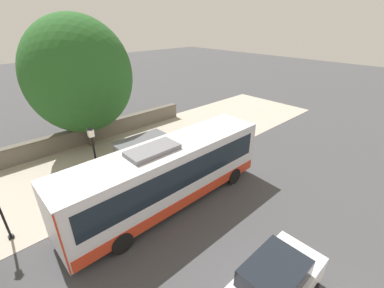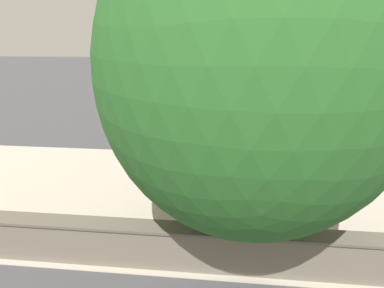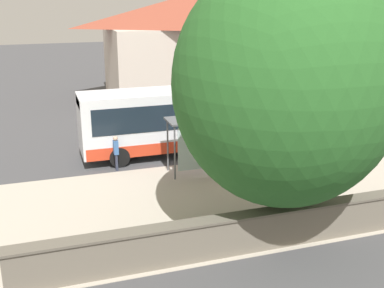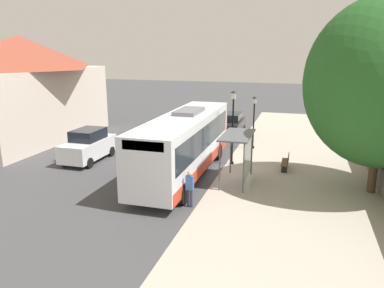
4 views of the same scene
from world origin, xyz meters
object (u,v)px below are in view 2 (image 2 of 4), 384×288
Objects in this scene: street_lamp_far at (380,125)px; shade_tree at (251,74)px; pedestrian at (155,133)px; bench at (293,179)px; bus at (231,113)px; parked_car_far_lane at (240,102)px; bus_shelter at (224,124)px; street_lamp_near at (287,109)px.

shade_tree reaches higher than street_lamp_far.
bench is (-3.91, -6.79, -0.53)m from pedestrian.
bench is (-5.48, -2.57, -1.40)m from bus.
bus is at bearing 172.34° from parked_car_far_lane.
shade_tree is at bearing 177.11° from parked_car_far_lane.
bus_shelter is at bearing -112.92° from pedestrian.
bus_shelter is at bearing 172.59° from bus.
street_lamp_near reaches higher than parked_car_far_lane.
shade_tree reaches higher than parked_car_far_lane.
street_lamp_far is at bearing -100.18° from street_lamp_near.
bus is 6.75× the size of bench.
bus_shelter is 0.71× the size of street_lamp_near.
pedestrian is 0.38× the size of street_lamp_near.
shade_tree is at bearing -152.35° from pedestrian.
street_lamp_far reaches higher than bench.
bench is (-2.30, -2.98, -1.68)m from bus_shelter.
pedestrian is 7.17m from street_lamp_near.
street_lamp_near reaches higher than street_lamp_far.
bench is at bearing 120.43° from street_lamp_far.
street_lamp_far is (-0.75, -4.16, -0.45)m from street_lamp_near.
shade_tree is 2.26× the size of parked_car_far_lane.
pedestrian is 7.85m from bench.
pedestrian is 0.41× the size of parked_car_far_lane.
pedestrian is at bearing 60.05° from bench.
parked_car_far_lane reaches higher than bench.
bench is 5.30m from street_lamp_far.
street_lamp_near is at bearing 79.82° from street_lamp_far.
bus_shelter is 1.90× the size of pedestrian.
bus_shelter is 1.93× the size of bench.
parked_car_far_lane is (6.75, -0.91, -0.90)m from bus.
bus reaches higher than pedestrian.
street_lamp_near reaches higher than bench.
bus is 3.21m from bus_shelter.
bus_shelter is (-3.17, 0.41, 0.27)m from bus.
pedestrian is at bearing 27.65° from shade_tree.
bench is 3.96m from street_lamp_near.
street_lamp_far reaches higher than parked_car_far_lane.
bus is 3.59m from street_lamp_near.
street_lamp_far reaches higher than bus.
pedestrian is 11.25m from street_lamp_far.
pedestrian is 0.46× the size of street_lamp_far.
bus is 7.49m from street_lamp_far.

